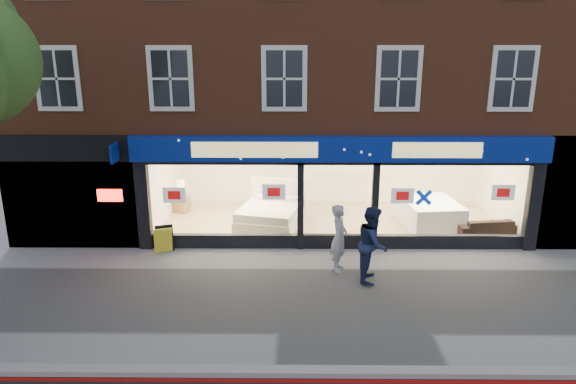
{
  "coord_description": "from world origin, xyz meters",
  "views": [
    {
      "loc": [
        -1.27,
        -10.79,
        5.63
      ],
      "look_at": [
        -1.4,
        2.5,
        1.84
      ],
      "focal_mm": 32.0,
      "sensor_mm": 36.0,
      "label": 1
    }
  ],
  "objects_px": {
    "a_board": "(164,239)",
    "sofa": "(486,227)",
    "pedestrian_blue": "(372,244)",
    "display_bed": "(271,214)",
    "pedestrian_grey": "(339,238)",
    "mattress_stack": "(430,213)"
  },
  "relations": [
    {
      "from": "pedestrian_grey",
      "to": "pedestrian_blue",
      "type": "distance_m",
      "value": 0.95
    },
    {
      "from": "mattress_stack",
      "to": "pedestrian_grey",
      "type": "xyz_separation_m",
      "value": [
        -3.17,
        -3.19,
        0.39
      ]
    },
    {
      "from": "display_bed",
      "to": "mattress_stack",
      "type": "bearing_deg",
      "value": 12.57
    },
    {
      "from": "sofa",
      "to": "mattress_stack",
      "type": "bearing_deg",
      "value": -36.59
    },
    {
      "from": "sofa",
      "to": "pedestrian_grey",
      "type": "distance_m",
      "value": 5.26
    },
    {
      "from": "pedestrian_grey",
      "to": "a_board",
      "type": "bearing_deg",
      "value": 90.81
    },
    {
      "from": "a_board",
      "to": "pedestrian_blue",
      "type": "xyz_separation_m",
      "value": [
        5.59,
        -1.71,
        0.57
      ]
    },
    {
      "from": "sofa",
      "to": "a_board",
      "type": "relative_size",
      "value": 2.38
    },
    {
      "from": "display_bed",
      "to": "pedestrian_grey",
      "type": "xyz_separation_m",
      "value": [
        1.89,
        -3.27,
        0.43
      ]
    },
    {
      "from": "display_bed",
      "to": "pedestrian_grey",
      "type": "height_order",
      "value": "pedestrian_grey"
    },
    {
      "from": "a_board",
      "to": "sofa",
      "type": "bearing_deg",
      "value": -12.91
    },
    {
      "from": "display_bed",
      "to": "pedestrian_blue",
      "type": "relative_size",
      "value": 1.37
    },
    {
      "from": "a_board",
      "to": "pedestrian_blue",
      "type": "relative_size",
      "value": 0.4
    },
    {
      "from": "mattress_stack",
      "to": "sofa",
      "type": "distance_m",
      "value": 1.72
    },
    {
      "from": "mattress_stack",
      "to": "pedestrian_blue",
      "type": "bearing_deg",
      "value": -122.68
    },
    {
      "from": "pedestrian_blue",
      "to": "a_board",
      "type": "bearing_deg",
      "value": 84.41
    },
    {
      "from": "display_bed",
      "to": "mattress_stack",
      "type": "distance_m",
      "value": 5.07
    },
    {
      "from": "display_bed",
      "to": "pedestrian_grey",
      "type": "distance_m",
      "value": 3.8
    },
    {
      "from": "sofa",
      "to": "pedestrian_grey",
      "type": "xyz_separation_m",
      "value": [
        -4.67,
        -2.35,
        0.52
      ]
    },
    {
      "from": "mattress_stack",
      "to": "pedestrian_blue",
      "type": "relative_size",
      "value": 1.15
    },
    {
      "from": "a_board",
      "to": "display_bed",
      "type": "bearing_deg",
      "value": 15.67
    },
    {
      "from": "mattress_stack",
      "to": "a_board",
      "type": "height_order",
      "value": "mattress_stack"
    }
  ]
}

